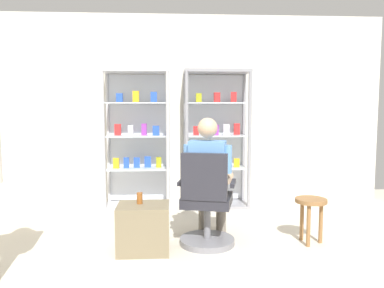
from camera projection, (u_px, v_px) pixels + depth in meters
The scene contains 8 objects.
back_wall at pixel (176, 110), 5.54m from camera, with size 6.00×0.10×2.70m, color silver.
display_cabinet_left at pixel (137, 138), 5.31m from camera, with size 0.90×0.45×1.90m.
display_cabinet_right at pixel (216, 138), 5.37m from camera, with size 0.90×0.45×1.90m.
office_chair at pixel (206, 208), 3.81m from camera, with size 0.62×0.59×0.96m.
seated_shopkeeper at pixel (209, 173), 3.94m from camera, with size 0.55×0.62×1.29m.
storage_crate at pixel (144, 228), 3.68m from camera, with size 0.49×0.40×0.46m, color #72664C.
tea_glass at pixel (140, 198), 3.69m from camera, with size 0.06×0.06×0.11m, color brown.
wooden_stool at pixel (311, 208), 3.89m from camera, with size 0.32×0.32×0.47m.
Camera 1 is at (-0.11, -2.56, 1.40)m, focal length 35.70 mm.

